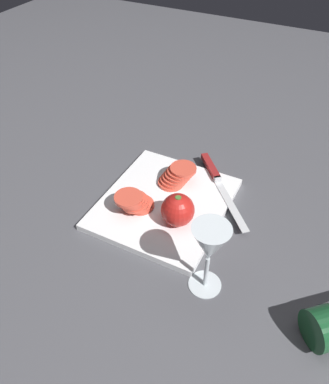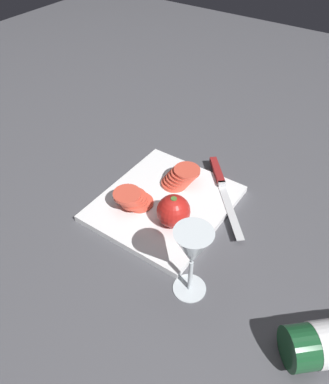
{
  "view_description": "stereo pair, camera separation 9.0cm",
  "coord_description": "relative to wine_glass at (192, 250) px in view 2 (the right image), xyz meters",
  "views": [
    {
      "loc": [
        -0.54,
        -0.29,
        0.66
      ],
      "look_at": [
        0.06,
        0.01,
        0.05
      ],
      "focal_mm": 35.0,
      "sensor_mm": 36.0,
      "label": 1
    },
    {
      "loc": [
        -0.49,
        -0.37,
        0.66
      ],
      "look_at": [
        0.06,
        0.01,
        0.05
      ],
      "focal_mm": 35.0,
      "sensor_mm": 36.0,
      "label": 2
    }
  ],
  "objects": [
    {
      "name": "whole_tomato",
      "position": [
        0.12,
        0.12,
        -0.07
      ],
      "size": [
        0.08,
        0.08,
        0.08
      ],
      "color": "red",
      "rests_on": "cutting_board"
    },
    {
      "name": "cutting_board",
      "position": [
        0.17,
        0.18,
        -0.11
      ],
      "size": [
        0.33,
        0.29,
        0.02
      ],
      "color": "white",
      "rests_on": "ground_plane"
    },
    {
      "name": "tomato_slice_stack_near",
      "position": [
        0.11,
        0.23,
        -0.08
      ],
      "size": [
        0.09,
        0.08,
        0.05
      ],
      "color": "#DB4C38",
      "rests_on": "cutting_board"
    },
    {
      "name": "knife",
      "position": [
        0.32,
        0.1,
        -0.1
      ],
      "size": [
        0.23,
        0.21,
        0.01
      ],
      "rotation": [
        0.0,
        0.0,
        3.87
      ],
      "color": "silver",
      "rests_on": "cutting_board"
    },
    {
      "name": "ground_plane",
      "position": [
        0.11,
        0.17,
        -0.12
      ],
      "size": [
        3.0,
        3.0,
        0.0
      ],
      "primitive_type": "plane",
      "color": "#4C4C51"
    },
    {
      "name": "wine_glass",
      "position": [
        0.0,
        0.0,
        0.0
      ],
      "size": [
        0.07,
        0.07,
        0.17
      ],
      "color": "silver",
      "rests_on": "ground_plane"
    },
    {
      "name": "tomato_slice_stack_far",
      "position": [
        0.24,
        0.18,
        -0.08
      ],
      "size": [
        0.09,
        0.09,
        0.05
      ],
      "color": "#DB4C38",
      "rests_on": "cutting_board"
    }
  ]
}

